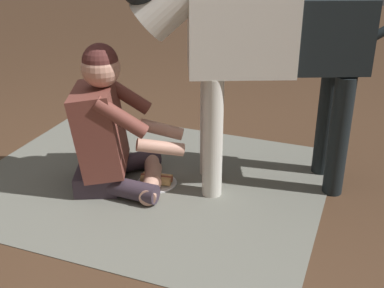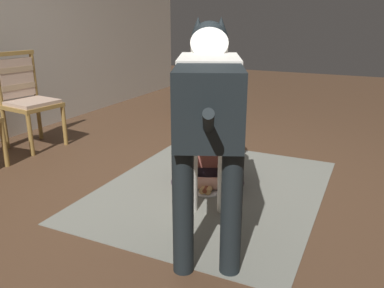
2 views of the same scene
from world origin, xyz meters
TOP-DOWN VIEW (x-y plane):
  - ground_plane at (0.00, 0.00)m, footprint 14.49×14.49m
  - area_rug at (-0.04, -0.13)m, footprint 2.04×1.65m
  - person_sitting_on_floor at (0.13, -0.02)m, footprint 0.70×0.62m
  - large_dog at (-0.59, -0.32)m, footprint 1.57×0.78m
  - hot_dog_on_plate at (-0.10, -0.12)m, footprint 0.24×0.24m

SIDE VIEW (x-z plane):
  - ground_plane at x=0.00m, z-range 0.00..0.00m
  - area_rug at x=-0.04m, z-range 0.00..0.01m
  - hot_dog_on_plate at x=-0.10m, z-range -0.01..0.06m
  - person_sitting_on_floor at x=0.13m, z-range -0.08..0.77m
  - large_dog at x=-0.59m, z-range 0.19..1.51m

